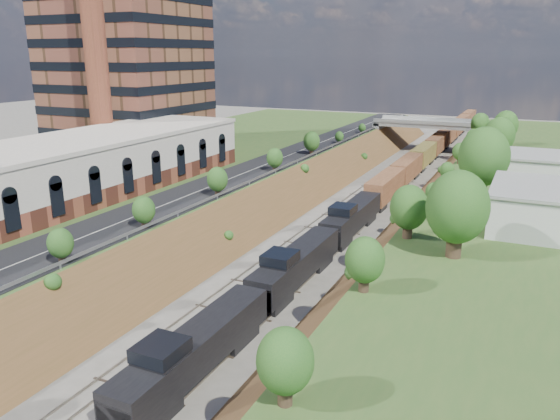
% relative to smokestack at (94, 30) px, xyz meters
% --- Properties ---
extents(platform_left, '(44.00, 180.00, 5.00)m').
position_rel_smokestack_xyz_m(platform_left, '(3.00, 4.00, -22.50)').
color(platform_left, '#375A25').
rests_on(platform_left, ground).
extents(embankment_left, '(10.00, 180.00, 10.00)m').
position_rel_smokestack_xyz_m(embankment_left, '(25.00, 4.00, -25.00)').
color(embankment_left, brown).
rests_on(embankment_left, ground).
extents(embankment_right, '(10.00, 180.00, 10.00)m').
position_rel_smokestack_xyz_m(embankment_right, '(47.00, 4.00, -25.00)').
color(embankment_right, brown).
rests_on(embankment_right, ground).
extents(rail_left_track, '(1.58, 180.00, 0.18)m').
position_rel_smokestack_xyz_m(rail_left_track, '(33.40, 4.00, -24.91)').
color(rail_left_track, gray).
rests_on(rail_left_track, ground).
extents(rail_right_track, '(1.58, 180.00, 0.18)m').
position_rel_smokestack_xyz_m(rail_right_track, '(38.60, 4.00, -24.91)').
color(rail_right_track, gray).
rests_on(rail_right_track, ground).
extents(road, '(8.00, 180.00, 0.10)m').
position_rel_smokestack_xyz_m(road, '(20.50, 4.00, -19.95)').
color(road, black).
rests_on(road, platform_left).
extents(guardrail, '(0.10, 171.00, 0.70)m').
position_rel_smokestack_xyz_m(guardrail, '(24.60, 3.80, -19.45)').
color(guardrail, '#99999E').
rests_on(guardrail, platform_left).
extents(commercial_building, '(14.30, 62.30, 7.00)m').
position_rel_smokestack_xyz_m(commercial_building, '(8.00, -18.00, -16.49)').
color(commercial_building, brown).
rests_on(commercial_building, platform_left).
extents(smokestack, '(3.20, 3.20, 40.00)m').
position_rel_smokestack_xyz_m(smokestack, '(0.00, 0.00, 0.00)').
color(smokestack, brown).
rests_on(smokestack, platform_left).
extents(overpass, '(24.50, 8.30, 7.40)m').
position_rel_smokestack_xyz_m(overpass, '(36.00, 66.00, -20.08)').
color(overpass, gray).
rests_on(overpass, ground).
extents(white_building_near, '(9.00, 12.00, 4.00)m').
position_rel_smokestack_xyz_m(white_building_near, '(59.50, -4.00, -18.00)').
color(white_building_near, silver).
rests_on(white_building_near, platform_right).
extents(white_building_far, '(8.00, 10.00, 3.60)m').
position_rel_smokestack_xyz_m(white_building_far, '(59.00, 18.00, -18.20)').
color(white_building_far, silver).
rests_on(white_building_far, platform_right).
extents(tree_right_large, '(5.25, 5.25, 7.61)m').
position_rel_smokestack_xyz_m(tree_right_large, '(53.00, -16.00, -15.62)').
color(tree_right_large, '#473323').
rests_on(tree_right_large, platform_right).
extents(tree_left_crest, '(2.45, 2.45, 3.55)m').
position_rel_smokestack_xyz_m(tree_left_crest, '(24.20, -36.00, -17.96)').
color(tree_left_crest, '#473323').
rests_on(tree_left_crest, platform_left).
extents(freight_train, '(2.76, 171.21, 4.55)m').
position_rel_smokestack_xyz_m(freight_train, '(38.60, 46.55, -22.54)').
color(freight_train, black).
rests_on(freight_train, ground).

